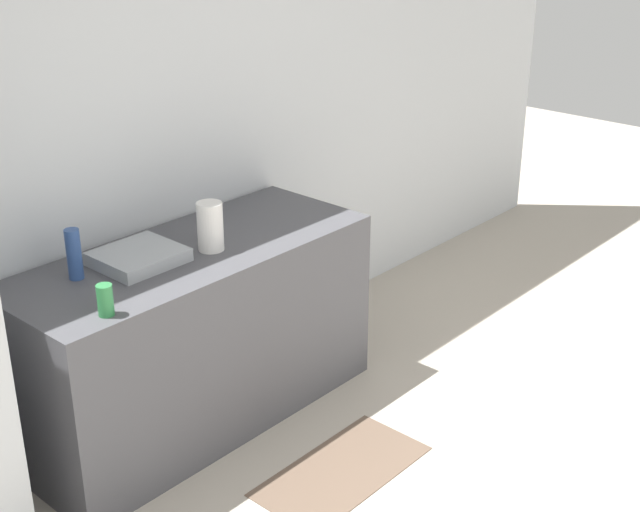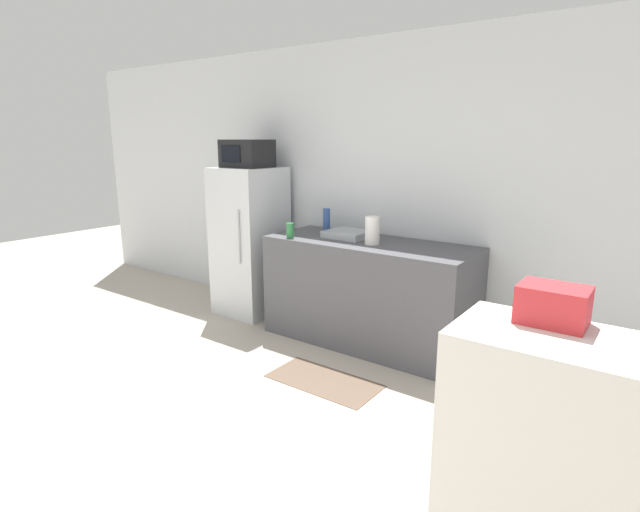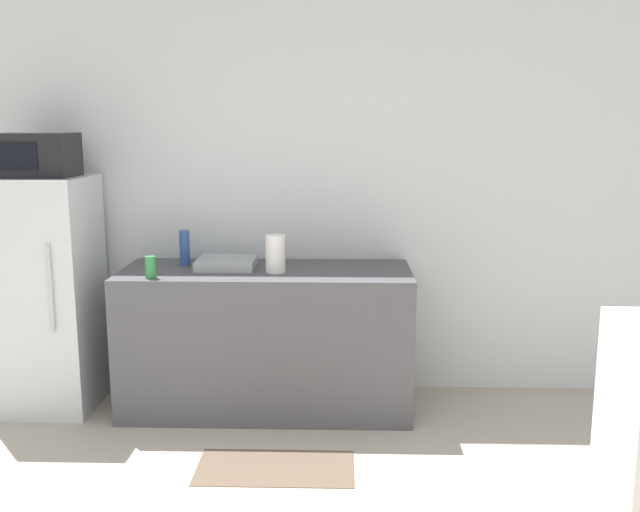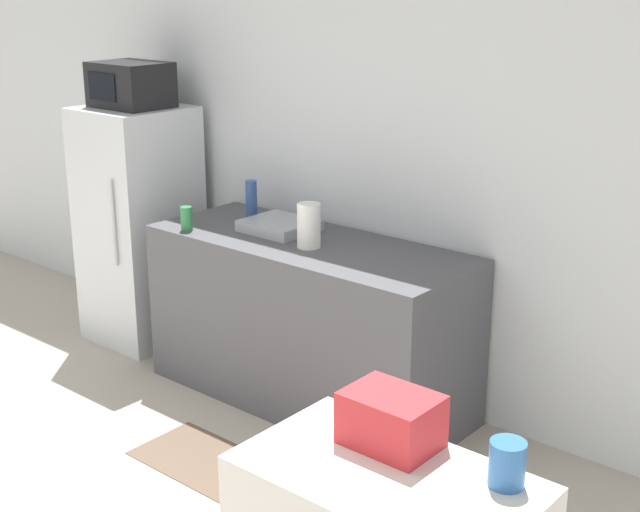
{
  "view_description": "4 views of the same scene",
  "coord_description": "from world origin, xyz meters",
  "px_view_note": "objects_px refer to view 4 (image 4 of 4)",
  "views": [
    {
      "loc": [
        -2.14,
        -0.29,
        2.51
      ],
      "look_at": [
        0.54,
        2.12,
        0.94
      ],
      "focal_mm": 50.0,
      "sensor_mm": 36.0,
      "label": 1
    },
    {
      "loc": [
        2.36,
        -0.89,
        1.75
      ],
      "look_at": [
        0.35,
        1.87,
        0.94
      ],
      "focal_mm": 28.0,
      "sensor_mm": 36.0,
      "label": 2
    },
    {
      "loc": [
        0.74,
        -1.63,
        1.81
      ],
      "look_at": [
        0.63,
        1.86,
        1.14
      ],
      "focal_mm": 40.0,
      "sensor_mm": 36.0,
      "label": 3
    },
    {
      "loc": [
        3.19,
        -0.67,
        2.24
      ],
      "look_at": [
        0.78,
        2.18,
        1.04
      ],
      "focal_mm": 50.0,
      "sensor_mm": 36.0,
      "label": 4
    }
  ],
  "objects_px": {
    "microwave": "(131,85)",
    "jar": "(507,464)",
    "bottle_tall": "(251,200)",
    "bottle_short": "(187,218)",
    "paper_towel_roll": "(309,226)",
    "basket": "(391,420)",
    "refrigerator": "(140,225)"
  },
  "relations": [
    {
      "from": "refrigerator",
      "to": "basket",
      "type": "distance_m",
      "value": 3.61
    },
    {
      "from": "bottle_short",
      "to": "basket",
      "type": "height_order",
      "value": "basket"
    },
    {
      "from": "basket",
      "to": "paper_towel_roll",
      "type": "relative_size",
      "value": 1.01
    },
    {
      "from": "jar",
      "to": "paper_towel_roll",
      "type": "height_order",
      "value": "jar"
    },
    {
      "from": "bottle_tall",
      "to": "basket",
      "type": "height_order",
      "value": "basket"
    },
    {
      "from": "basket",
      "to": "microwave",
      "type": "bearing_deg",
      "value": 151.5
    },
    {
      "from": "bottle_tall",
      "to": "bottle_short",
      "type": "xyz_separation_m",
      "value": [
        -0.12,
        -0.38,
        -0.05
      ]
    },
    {
      "from": "bottle_short",
      "to": "paper_towel_roll",
      "type": "bearing_deg",
      "value": 14.63
    },
    {
      "from": "bottle_tall",
      "to": "bottle_short",
      "type": "distance_m",
      "value": 0.4
    },
    {
      "from": "bottle_short",
      "to": "paper_towel_roll",
      "type": "height_order",
      "value": "paper_towel_roll"
    },
    {
      "from": "refrigerator",
      "to": "paper_towel_roll",
      "type": "bearing_deg",
      "value": -2.73
    },
    {
      "from": "paper_towel_roll",
      "to": "jar",
      "type": "bearing_deg",
      "value": -38.89
    },
    {
      "from": "bottle_tall",
      "to": "jar",
      "type": "distance_m",
      "value": 3.18
    },
    {
      "from": "bottle_tall",
      "to": "jar",
      "type": "height_order",
      "value": "jar"
    },
    {
      "from": "refrigerator",
      "to": "microwave",
      "type": "xyz_separation_m",
      "value": [
        -0.0,
        -0.0,
        0.87
      ]
    },
    {
      "from": "jar",
      "to": "paper_towel_roll",
      "type": "xyz_separation_m",
      "value": [
        -2.01,
        1.62,
        -0.14
      ]
    },
    {
      "from": "microwave",
      "to": "paper_towel_roll",
      "type": "xyz_separation_m",
      "value": [
        1.46,
        -0.07,
        -0.59
      ]
    },
    {
      "from": "microwave",
      "to": "basket",
      "type": "height_order",
      "value": "microwave"
    },
    {
      "from": "jar",
      "to": "paper_towel_roll",
      "type": "relative_size",
      "value": 0.49
    },
    {
      "from": "jar",
      "to": "paper_towel_roll",
      "type": "bearing_deg",
      "value": 141.11
    },
    {
      "from": "microwave",
      "to": "bottle_short",
      "type": "height_order",
      "value": "microwave"
    },
    {
      "from": "bottle_tall",
      "to": "paper_towel_roll",
      "type": "distance_m",
      "value": 0.63
    },
    {
      "from": "refrigerator",
      "to": "microwave",
      "type": "height_order",
      "value": "microwave"
    },
    {
      "from": "refrigerator",
      "to": "bottle_tall",
      "type": "bearing_deg",
      "value": 8.29
    },
    {
      "from": "microwave",
      "to": "bottle_tall",
      "type": "distance_m",
      "value": 1.05
    },
    {
      "from": "bottle_short",
      "to": "paper_towel_roll",
      "type": "xyz_separation_m",
      "value": [
        0.72,
        0.19,
        0.05
      ]
    },
    {
      "from": "basket",
      "to": "paper_towel_roll",
      "type": "xyz_separation_m",
      "value": [
        -1.7,
        1.64,
        -0.16
      ]
    },
    {
      "from": "bottle_tall",
      "to": "refrigerator",
      "type": "bearing_deg",
      "value": -171.71
    },
    {
      "from": "jar",
      "to": "basket",
      "type": "bearing_deg",
      "value": -176.16
    },
    {
      "from": "microwave",
      "to": "jar",
      "type": "height_order",
      "value": "microwave"
    },
    {
      "from": "microwave",
      "to": "paper_towel_roll",
      "type": "height_order",
      "value": "microwave"
    },
    {
      "from": "refrigerator",
      "to": "basket",
      "type": "height_order",
      "value": "refrigerator"
    }
  ]
}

